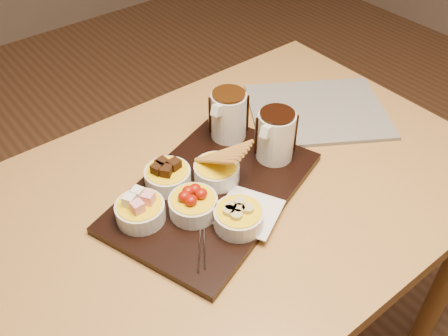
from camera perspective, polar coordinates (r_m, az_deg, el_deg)
dining_table at (r=1.17m, az=0.44°, el=-5.83°), size 1.20×0.80×0.75m
serving_board at (r=1.08m, az=-1.25°, el=-2.68°), size 0.53×0.44×0.02m
napkin at (r=1.02m, az=2.83°, el=-5.01°), size 0.16×0.16×0.00m
bowl_marshmallows at (r=1.01m, az=-9.53°, el=-4.94°), size 0.10×0.10×0.04m
bowl_cake at (r=1.08m, az=-6.44°, el=-1.07°), size 0.10×0.10×0.04m
bowl_strawberries at (r=1.01m, az=-3.52°, el=-4.33°), size 0.10×0.10×0.04m
bowl_biscotti at (r=1.08m, az=-0.84°, el=-0.48°), size 0.10×0.10×0.04m
bowl_bananas at (r=0.99m, az=1.69°, el=-5.75°), size 0.10×0.10×0.04m
pitcher_dark_chocolate at (r=1.12m, az=5.91°, el=3.62°), size 0.11×0.11×0.12m
pitcher_milk_chocolate at (r=1.18m, az=0.53°, el=5.98°), size 0.11×0.11×0.12m
fondue_skewers at (r=1.01m, az=-2.64°, el=-5.83°), size 0.22×0.19×0.01m
newspaper at (r=1.34m, az=10.65°, el=6.41°), size 0.44×0.42×0.01m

